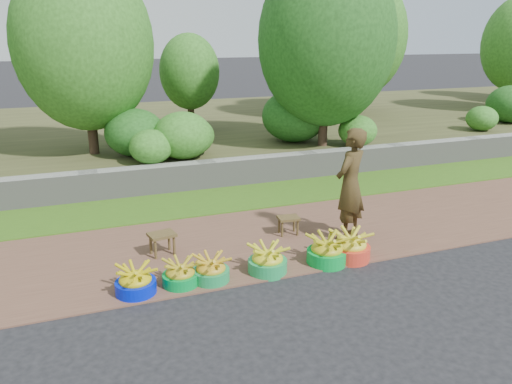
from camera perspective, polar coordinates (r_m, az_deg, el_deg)
name	(u,v)px	position (r m, az deg, el deg)	size (l,w,h in m)	color
ground_plane	(292,277)	(6.42, 4.15, -9.71)	(120.00, 120.00, 0.00)	black
dirt_shoulder	(257,240)	(7.46, 0.14, -5.54)	(80.00, 2.50, 0.02)	brown
grass_verge	(219,200)	(9.23, -4.25, -0.89)	(80.00, 1.50, 0.04)	#396517
retaining_wall	(207,175)	(9.94, -5.68, 1.96)	(80.00, 0.35, 0.55)	gray
earth_bank	(162,133)	(14.62, -10.73, 6.68)	(80.00, 10.00, 0.50)	#444524
vegetation	(237,47)	(13.08, -2.15, 16.18)	(32.98, 7.72, 4.26)	#39271C
basin_a	(136,282)	(6.12, -13.61, -9.96)	(0.48, 0.48, 0.36)	#0116D4
basin_b	(180,275)	(6.21, -8.64, -9.32)	(0.44, 0.44, 0.33)	#008B33
basin_c	(211,270)	(6.26, -5.17, -8.89)	(0.46, 0.46, 0.34)	#198B47
basin_d	(268,261)	(6.45, 1.32, -7.84)	(0.50, 0.50, 0.38)	#1B9149
basin_e	(327,251)	(6.76, 8.09, -6.71)	(0.53, 0.53, 0.40)	#049933
basin_f	(350,247)	(6.93, 10.72, -6.17)	(0.55, 0.55, 0.41)	red
stool_left	(162,238)	(7.00, -10.69, -5.15)	(0.40, 0.33, 0.31)	#4E3D1F
stool_right	(288,220)	(7.59, 3.73, -3.26)	(0.34, 0.28, 0.28)	#4E3D1F
vendor_woman	(350,184)	(7.38, 10.71, 0.85)	(0.61, 0.40, 1.66)	black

